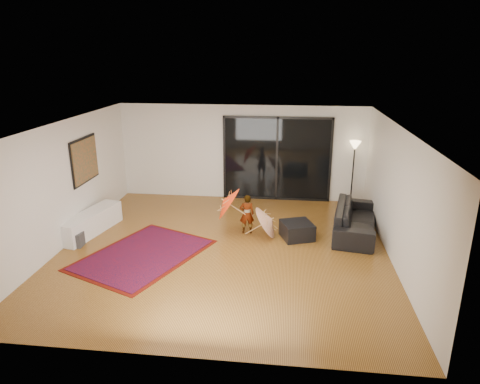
% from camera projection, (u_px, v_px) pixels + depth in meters
% --- Properties ---
extents(floor, '(7.00, 7.00, 0.00)m').
position_uv_depth(floor, '(224.00, 249.00, 9.31)').
color(floor, '#9F6D2B').
rests_on(floor, ground).
extents(ceiling, '(7.00, 7.00, 0.00)m').
position_uv_depth(ceiling, '(222.00, 126.00, 8.47)').
color(ceiling, white).
rests_on(ceiling, wall_back).
extents(wall_back, '(7.00, 0.00, 7.00)m').
position_uv_depth(wall_back, '(242.00, 153.00, 12.19)').
color(wall_back, silver).
rests_on(wall_back, floor).
extents(wall_front, '(7.00, 0.00, 7.00)m').
position_uv_depth(wall_front, '(182.00, 272.00, 5.59)').
color(wall_front, silver).
rests_on(wall_front, floor).
extents(wall_left, '(0.00, 7.00, 7.00)m').
position_uv_depth(wall_left, '(64.00, 184.00, 9.27)').
color(wall_left, silver).
rests_on(wall_left, floor).
extents(wall_right, '(0.00, 7.00, 7.00)m').
position_uv_depth(wall_right, '(397.00, 197.00, 8.50)').
color(wall_right, silver).
rests_on(wall_right, floor).
extents(sliding_door, '(3.06, 0.07, 2.40)m').
position_uv_depth(sliding_door, '(277.00, 159.00, 12.10)').
color(sliding_door, black).
rests_on(sliding_door, wall_back).
extents(painting, '(0.04, 1.28, 1.08)m').
position_uv_depth(painting, '(85.00, 160.00, 10.12)').
color(painting, black).
rests_on(painting, wall_left).
extents(media_console, '(0.84, 1.91, 0.51)m').
position_uv_depth(media_console, '(91.00, 223.00, 10.08)').
color(media_console, white).
rests_on(media_console, floor).
extents(speaker, '(0.28, 0.28, 0.31)m').
position_uv_depth(speaker, '(77.00, 240.00, 9.41)').
color(speaker, '#424244').
rests_on(speaker, floor).
extents(persian_rug, '(2.89, 3.29, 0.02)m').
position_uv_depth(persian_rug, '(143.00, 255.00, 9.03)').
color(persian_rug, '#550F07').
rests_on(persian_rug, floor).
extents(sofa, '(1.28, 2.42, 0.67)m').
position_uv_depth(sofa, '(355.00, 219.00, 10.07)').
color(sofa, black).
rests_on(sofa, floor).
extents(ottoman, '(0.85, 0.85, 0.38)m').
position_uv_depth(ottoman, '(297.00, 230.00, 9.81)').
color(ottoman, black).
rests_on(ottoman, floor).
extents(floor_lamp, '(0.31, 0.31, 1.81)m').
position_uv_depth(floor_lamp, '(354.00, 155.00, 11.59)').
color(floor_lamp, black).
rests_on(floor_lamp, floor).
extents(child, '(0.38, 0.29, 0.95)m').
position_uv_depth(child, '(247.00, 214.00, 10.01)').
color(child, '#999999').
rests_on(child, floor).
extents(parasol_orange, '(0.60, 0.84, 0.88)m').
position_uv_depth(parasol_orange, '(223.00, 203.00, 9.94)').
color(parasol_orange, '#FF390D').
rests_on(parasol_orange, child).
extents(parasol_white, '(0.60, 0.81, 0.92)m').
position_uv_depth(parasol_white, '(272.00, 216.00, 9.79)').
color(parasol_white, silver).
rests_on(parasol_white, floor).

